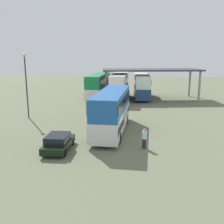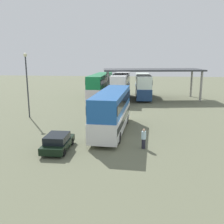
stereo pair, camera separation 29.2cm
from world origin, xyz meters
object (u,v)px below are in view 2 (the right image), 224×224
object	(u,v)px
double_decker_main	(112,110)
lamppost_tall	(27,78)
pedestrian_waiting	(144,139)
double_decker_far_right	(143,85)
parked_hatchback	(58,142)
double_decker_near_canopy	(100,85)
double_decker_mid_row	(121,86)

from	to	relation	value
double_decker_main	lamppost_tall	bearing A→B (deg)	68.89
double_decker_main	pedestrian_waiting	distance (m)	5.62
double_decker_far_right	pedestrian_waiting	bearing A→B (deg)	177.51
parked_hatchback	lamppost_tall	xyz separation A→B (m)	(-6.75, 10.56, 4.19)
parked_hatchback	double_decker_near_canopy	distance (m)	25.54
double_decker_main	double_decker_far_right	xyz separation A→B (m)	(3.61, 20.66, 0.02)
pedestrian_waiting	double_decker_near_canopy	bearing A→B (deg)	84.88
double_decker_near_canopy	double_decker_mid_row	xyz separation A→B (m)	(3.66, -1.19, 0.09)
parked_hatchback	double_decker_mid_row	size ratio (longest dim) A/B	0.37
double_decker_main	double_decker_far_right	world-z (taller)	double_decker_far_right
double_decker_near_canopy	pedestrian_waiting	world-z (taller)	double_decker_near_canopy
double_decker_far_right	parked_hatchback	bearing A→B (deg)	162.93
parked_hatchback	double_decker_mid_row	distance (m)	24.64
double_decker_near_canopy	double_decker_mid_row	world-z (taller)	double_decker_mid_row
parked_hatchback	double_decker_far_right	xyz separation A→B (m)	(7.50, 26.20, 1.58)
lamppost_tall	pedestrian_waiting	xyz separation A→B (m)	(13.64, -9.56, -4.03)
double_decker_main	lamppost_tall	xyz separation A→B (m)	(-10.64, 5.02, 2.63)
double_decker_far_right	lamppost_tall	world-z (taller)	lamppost_tall
double_decker_far_right	lamppost_tall	distance (m)	21.32
parked_hatchback	pedestrian_waiting	distance (m)	6.96
double_decker_near_canopy	double_decker_far_right	world-z (taller)	double_decker_near_canopy
double_decker_main	lamppost_tall	distance (m)	12.05
double_decker_far_right	pedestrian_waiting	distance (m)	25.24
double_decker_far_right	lamppost_tall	bearing A→B (deg)	136.55
lamppost_tall	double_decker_near_canopy	bearing A→B (deg)	65.57
double_decker_mid_row	lamppost_tall	world-z (taller)	lamppost_tall
double_decker_main	double_decker_mid_row	xyz separation A→B (m)	(-0.20, 18.76, 0.15)
double_decker_near_canopy	pedestrian_waiting	bearing A→B (deg)	-160.29
lamppost_tall	pedestrian_waiting	distance (m)	17.14
parked_hatchback	double_decker_mid_row	world-z (taller)	double_decker_mid_row
double_decker_far_right	pedestrian_waiting	xyz separation A→B (m)	(-0.61, -25.20, -1.42)
double_decker_main	double_decker_near_canopy	bearing A→B (deg)	15.12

